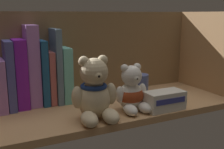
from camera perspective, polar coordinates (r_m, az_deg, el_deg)
shelf_board at (r=87.10cm, az=-2.07°, el=-7.15°), size 83.87×29.33×2.00cm
shelf_back_panel at (r=97.37cm, az=-5.86°, el=3.59°), size 86.27×1.20×30.73cm
shelf_side_panel_right at (r=108.06cm, az=19.02°, el=3.84°), size 1.60×31.73×30.73cm
book_5 at (r=89.21cm, az=-20.35°, el=0.03°), size 2.25×13.40×20.46cm
book_6 at (r=89.54cm, az=-18.39°, el=0.30°), size 3.50×11.88×20.71cm
book_7 at (r=89.73cm, az=-16.10°, el=1.81°), size 3.57×10.21×24.81cm
book_8 at (r=90.74cm, az=-14.12°, el=0.52°), size 2.05×11.54×20.12cm
book_9 at (r=91.58cm, az=-12.74°, el=-0.44°), size 1.84×11.27×16.57cm
book_10 at (r=91.39cm, az=-11.58°, el=1.81°), size 1.83×12.35×23.54cm
book_11 at (r=92.66cm, az=-9.92°, el=0.15°), size 3.03×12.17×17.59cm
teddy_bear_larger at (r=74.52cm, az=-3.53°, el=-3.77°), size 12.71×12.99×17.32cm
teddy_bear_smaller at (r=82.00cm, az=4.01°, el=-3.67°), size 10.08×10.46×13.94cm
pillar_candle at (r=91.35cm, az=5.78°, el=-2.73°), size 5.67×5.67×8.81cm
small_product_box at (r=84.47cm, az=10.62°, el=-5.25°), size 11.89×6.25×5.66cm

